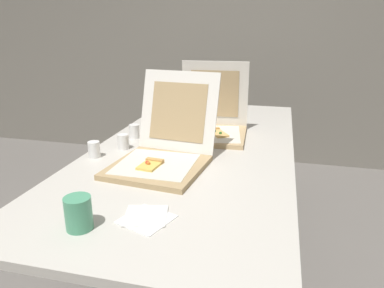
# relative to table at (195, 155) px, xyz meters

# --- Properties ---
(wall_back) EXTENTS (10.00, 0.10, 2.60)m
(wall_back) POSITION_rel_table_xyz_m (0.00, 1.91, 0.61)
(wall_back) COLOR gray
(wall_back) RESTS_ON ground
(table) EXTENTS (0.94, 2.01, 0.74)m
(table) POSITION_rel_table_xyz_m (0.00, 0.00, 0.00)
(table) COLOR beige
(table) RESTS_ON ground
(pizza_box_front) EXTENTS (0.41, 0.51, 0.37)m
(pizza_box_front) POSITION_rel_table_xyz_m (-0.08, -0.29, 0.10)
(pizza_box_front) COLOR tan
(pizza_box_front) RESTS_ON table
(pizza_box_middle) EXTENTS (0.38, 0.39, 0.38)m
(pizza_box_middle) POSITION_rel_table_xyz_m (0.04, 0.20, 0.10)
(pizza_box_middle) COLOR tan
(pizza_box_middle) RESTS_ON table
(cup_white_mid) EXTENTS (0.05, 0.05, 0.07)m
(cup_white_mid) POSITION_rel_table_xyz_m (-0.34, 0.05, 0.08)
(cup_white_mid) COLOR white
(cup_white_mid) RESTS_ON table
(cup_white_near_center) EXTENTS (0.05, 0.05, 0.07)m
(cup_white_near_center) POSITION_rel_table_xyz_m (-0.33, -0.13, 0.08)
(cup_white_near_center) COLOR white
(cup_white_near_center) RESTS_ON table
(cup_white_near_left) EXTENTS (0.05, 0.05, 0.07)m
(cup_white_near_left) POSITION_rel_table_xyz_m (-0.41, -0.26, 0.08)
(cup_white_near_left) COLOR white
(cup_white_near_left) RESTS_ON table
(cup_white_far) EXTENTS (0.05, 0.05, 0.07)m
(cup_white_far) POSITION_rel_table_xyz_m (-0.23, 0.30, 0.08)
(cup_white_far) COLOR white
(cup_white_far) RESTS_ON table
(cup_printed_front) EXTENTS (0.08, 0.08, 0.10)m
(cup_printed_front) POSITION_rel_table_xyz_m (-0.16, -0.82, 0.10)
(cup_printed_front) COLOR #4C9E75
(cup_printed_front) RESTS_ON table
(napkin_pile) EXTENTS (0.18, 0.19, 0.01)m
(napkin_pile) POSITION_rel_table_xyz_m (0.01, -0.72, 0.05)
(napkin_pile) COLOR white
(napkin_pile) RESTS_ON table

